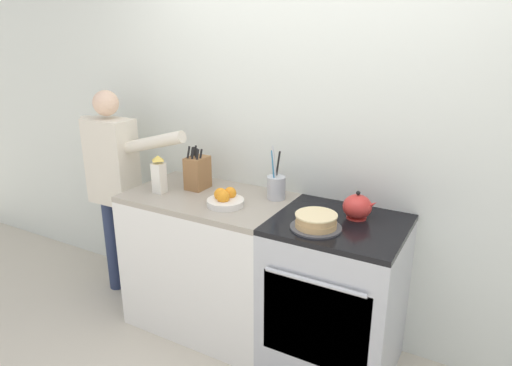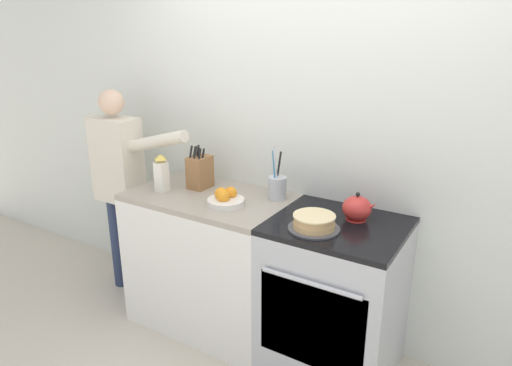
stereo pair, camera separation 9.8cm
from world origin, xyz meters
name	(u,v)px [view 2 (the right image)]	position (x,y,z in m)	size (l,w,h in m)	color
wall_back	(323,136)	(0.00, 0.65, 1.30)	(8.00, 0.04, 2.60)	silver
counter_cabinet	(211,260)	(-0.61, 0.31, 0.46)	(1.01, 0.63, 0.92)	white
stove_range	(333,298)	(0.25, 0.31, 0.46)	(0.71, 0.66, 0.92)	#B7BABF
layer_cake	(314,223)	(0.17, 0.18, 0.95)	(0.27, 0.27, 0.08)	#4C4C51
tea_kettle	(357,208)	(0.32, 0.41, 0.98)	(0.19, 0.16, 0.16)	red
knife_block	(200,172)	(-0.74, 0.39, 1.02)	(0.12, 0.15, 0.29)	olive
utensil_crock	(277,187)	(-0.21, 0.47, 0.99)	(0.11, 0.11, 0.34)	#B7BABF
fruit_bowl	(225,199)	(-0.42, 0.23, 0.95)	(0.22, 0.22, 0.10)	silver
milk_carton	(161,174)	(-0.90, 0.21, 1.03)	(0.07, 0.07, 0.24)	white
person_baker	(120,177)	(-1.41, 0.31, 0.90)	(0.89, 0.20, 1.52)	#283351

